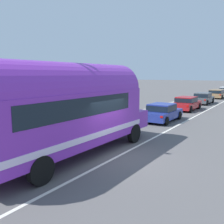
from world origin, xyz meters
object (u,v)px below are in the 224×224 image
(car_second, at_px, (186,103))
(car_third, at_px, (203,98))
(painted_bus, at_px, (62,106))
(car_fourth, at_px, (217,93))
(car_lead, at_px, (162,112))

(car_second, relative_size, car_third, 1.01)
(painted_bus, bearing_deg, car_third, 90.12)
(painted_bus, distance_m, car_fourth, 33.29)
(car_lead, bearing_deg, car_third, 90.73)
(car_second, bearing_deg, car_fourth, 89.42)
(car_lead, xyz_separation_m, car_fourth, (-0.07, 22.50, 0.07))
(painted_bus, distance_m, car_second, 17.93)
(car_lead, distance_m, car_third, 13.81)
(car_second, height_order, car_fourth, same)
(car_lead, bearing_deg, painted_bus, -90.66)
(painted_bus, relative_size, car_lead, 2.49)
(painted_bus, bearing_deg, car_fourth, 89.91)
(car_second, distance_m, car_third, 6.69)
(painted_bus, bearing_deg, car_lead, 89.34)
(car_third, bearing_deg, car_lead, -89.27)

